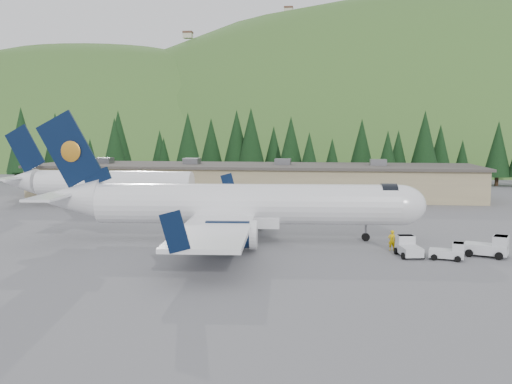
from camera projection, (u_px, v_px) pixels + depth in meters
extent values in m
plane|color=slate|center=(248.00, 240.00, 54.50)|extent=(600.00, 600.00, 0.00)
cylinder|color=white|center=(247.00, 204.00, 54.14)|extent=(28.75, 6.16, 3.83)
ellipsoid|color=white|center=(399.00, 205.00, 53.38)|extent=(5.28, 4.23, 3.83)
cylinder|color=black|center=(388.00, 200.00, 53.39)|extent=(1.68, 3.27, 3.16)
cone|color=white|center=(69.00, 199.00, 55.01)|extent=(6.41, 4.32, 3.83)
cube|color=white|center=(237.00, 221.00, 54.36)|extent=(8.39, 3.92, 1.02)
cube|color=white|center=(226.00, 214.00, 54.35)|extent=(8.43, 34.99, 0.36)
cube|color=black|center=(229.00, 184.00, 71.50)|extent=(2.07, 0.32, 2.93)
cube|color=black|center=(175.00, 232.00, 37.09)|extent=(2.07, 0.32, 2.93)
cylinder|color=black|center=(242.00, 215.00, 60.26)|extent=(4.46, 2.69, 2.34)
cylinder|color=white|center=(260.00, 215.00, 60.16)|extent=(0.81, 2.53, 2.49)
cube|color=white|center=(242.00, 209.00, 60.20)|extent=(2.26, 0.44, 0.92)
cylinder|color=black|center=(231.00, 234.00, 48.52)|extent=(4.46, 2.69, 2.34)
cylinder|color=white|center=(254.00, 235.00, 48.41)|extent=(0.81, 2.53, 2.49)
cube|color=white|center=(231.00, 228.00, 48.46)|extent=(2.26, 0.44, 0.92)
cube|color=black|center=(69.00, 149.00, 54.51)|extent=(6.30, 0.82, 7.48)
ellipsoid|color=orange|center=(72.00, 151.00, 54.73)|extent=(2.03, 0.35, 2.02)
ellipsoid|color=orange|center=(70.00, 151.00, 54.32)|extent=(2.03, 0.35, 2.02)
cube|color=black|center=(97.00, 177.00, 54.65)|extent=(2.82, 0.49, 2.02)
cube|color=white|center=(63.00, 193.00, 54.99)|extent=(3.69, 12.91, 0.22)
cylinder|color=slate|center=(366.00, 232.00, 53.81)|extent=(0.22, 0.22, 1.83)
cylinder|color=black|center=(366.00, 237.00, 53.86)|extent=(0.80, 0.35, 0.77)
cylinder|color=slate|center=(219.00, 225.00, 57.29)|extent=(0.26, 0.26, 2.04)
cylinder|color=black|center=(223.00, 229.00, 57.31)|extent=(1.15, 0.45, 1.12)
cylinder|color=black|center=(215.00, 229.00, 57.35)|extent=(1.15, 0.45, 1.12)
cylinder|color=slate|center=(212.00, 234.00, 51.82)|extent=(0.26, 0.26, 2.04)
cylinder|color=black|center=(216.00, 239.00, 51.84)|extent=(1.15, 0.45, 1.12)
cylinder|color=black|center=(208.00, 239.00, 51.89)|extent=(1.15, 0.45, 1.12)
cylinder|color=white|center=(114.00, 184.00, 78.81)|extent=(22.00, 3.60, 3.60)
cone|color=white|center=(20.00, 181.00, 80.67)|extent=(5.00, 3.60, 3.60)
cube|color=black|center=(25.00, 149.00, 80.06)|extent=(5.82, 0.28, 6.89)
cube|color=white|center=(20.00, 177.00, 80.61)|extent=(2.40, 11.00, 0.20)
cube|color=silver|center=(446.00, 253.00, 46.00)|extent=(2.92, 1.92, 0.63)
cube|color=silver|center=(458.00, 248.00, 45.62)|extent=(1.16, 1.42, 0.80)
cube|color=black|center=(459.00, 243.00, 45.58)|extent=(1.05, 1.32, 0.09)
cylinder|color=black|center=(458.00, 256.00, 46.37)|extent=(0.53, 0.31, 0.50)
cylinder|color=black|center=(458.00, 259.00, 45.04)|extent=(0.53, 0.31, 0.50)
cylinder|color=black|center=(435.00, 254.00, 47.00)|extent=(0.53, 0.31, 0.50)
cylinder|color=black|center=(434.00, 257.00, 45.67)|extent=(0.53, 0.31, 0.50)
cube|color=silver|center=(486.00, 249.00, 47.16)|extent=(3.80, 2.84, 0.80)
cube|color=silver|center=(501.00, 242.00, 46.54)|extent=(1.64, 1.90, 1.02)
cube|color=black|center=(501.00, 237.00, 46.49)|extent=(1.50, 1.75, 0.11)
cylinder|color=black|center=(502.00, 252.00, 47.43)|extent=(0.69, 0.47, 0.64)
cylinder|color=black|center=(499.00, 256.00, 45.85)|extent=(0.69, 0.47, 0.64)
cylinder|color=black|center=(473.00, 249.00, 48.54)|extent=(0.69, 0.47, 0.64)
cylinder|color=black|center=(469.00, 253.00, 46.96)|extent=(0.69, 0.47, 0.64)
cube|color=silver|center=(409.00, 250.00, 47.06)|extent=(2.05, 3.25, 0.70)
cube|color=silver|center=(406.00, 241.00, 48.00)|extent=(1.57, 1.26, 0.91)
cube|color=black|center=(406.00, 236.00, 47.96)|extent=(1.46, 1.14, 0.10)
cylinder|color=black|center=(396.00, 251.00, 48.05)|extent=(0.32, 0.60, 0.56)
cylinder|color=black|center=(415.00, 251.00, 48.13)|extent=(0.32, 0.60, 0.56)
cylinder|color=black|center=(403.00, 256.00, 46.05)|extent=(0.32, 0.60, 0.56)
cylinder|color=black|center=(423.00, 256.00, 46.13)|extent=(0.32, 0.60, 0.56)
cube|color=gray|center=(252.00, 181.00, 92.37)|extent=(70.00, 16.00, 4.80)
cube|color=#47423D|center=(252.00, 166.00, 92.11)|extent=(71.00, 17.00, 0.40)
cube|color=slate|center=(105.00, 161.00, 95.40)|extent=(2.50, 2.50, 1.00)
cube|color=slate|center=(192.00, 161.00, 93.39)|extent=(2.50, 2.50, 1.00)
cube|color=slate|center=(283.00, 162.00, 91.37)|extent=(2.50, 2.50, 1.00)
cube|color=slate|center=(378.00, 162.00, 89.36)|extent=(2.50, 2.50, 1.00)
imported|color=#E0B102|center=(392.00, 240.00, 49.52)|extent=(0.71, 0.53, 1.79)
cone|color=black|center=(15.00, 155.00, 123.52)|extent=(3.94, 3.94, 8.07)
cone|color=black|center=(22.00, 139.00, 117.82)|extent=(6.52, 6.52, 13.33)
cone|color=black|center=(56.00, 141.00, 125.08)|extent=(6.14, 6.14, 12.55)
cone|color=black|center=(70.00, 147.00, 121.96)|extent=(5.38, 5.38, 11.01)
cone|color=black|center=(90.00, 157.00, 122.50)|extent=(3.78, 3.78, 7.73)
cone|color=black|center=(119.00, 140.00, 124.47)|extent=(6.35, 6.35, 12.99)
cone|color=black|center=(115.00, 147.00, 111.91)|extent=(5.54, 5.54, 11.34)
cone|color=black|center=(160.00, 151.00, 124.05)|extent=(4.56, 4.56, 9.32)
cone|color=black|center=(164.00, 157.00, 117.50)|extent=(3.91, 3.91, 8.01)
cone|color=black|center=(188.00, 143.00, 113.91)|extent=(6.00, 6.00, 12.28)
cone|color=black|center=(211.00, 145.00, 122.86)|extent=(5.63, 5.63, 11.51)
cone|color=black|center=(237.00, 141.00, 120.50)|extent=(6.32, 6.32, 12.93)
cone|color=black|center=(251.00, 140.00, 118.84)|extent=(6.48, 6.48, 13.26)
cone|color=black|center=(274.00, 150.00, 119.98)|extent=(4.88, 4.88, 9.99)
cone|color=black|center=(291.00, 146.00, 112.53)|extent=(5.66, 5.66, 11.57)
cone|color=black|center=(309.00, 155.00, 109.80)|extent=(4.36, 4.36, 8.92)
cone|color=black|center=(332.00, 158.00, 114.18)|extent=(3.85, 3.85, 7.88)
cone|color=black|center=(362.00, 147.00, 114.69)|extent=(5.48, 5.48, 11.21)
cone|color=black|center=(388.00, 154.00, 109.78)|extent=(4.49, 4.49, 9.18)
cone|color=black|center=(398.00, 153.00, 112.74)|extent=(4.54, 4.54, 9.28)
cone|color=black|center=(425.00, 143.00, 111.00)|extent=(6.12, 6.12, 12.52)
cone|color=black|center=(440.00, 150.00, 114.08)|extent=(5.01, 5.01, 10.25)
cone|color=black|center=(462.00, 159.00, 114.48)|extent=(3.73, 3.73, 7.62)
cone|color=black|center=(498.00, 149.00, 109.77)|extent=(5.26, 5.26, 10.75)
ellipsoid|color=#3A5E26|center=(98.00, 335.00, 241.84)|extent=(336.00, 240.00, 240.00)
ellipsoid|color=#3A5E26|center=(403.00, 347.00, 254.96)|extent=(420.00, 300.00, 300.00)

